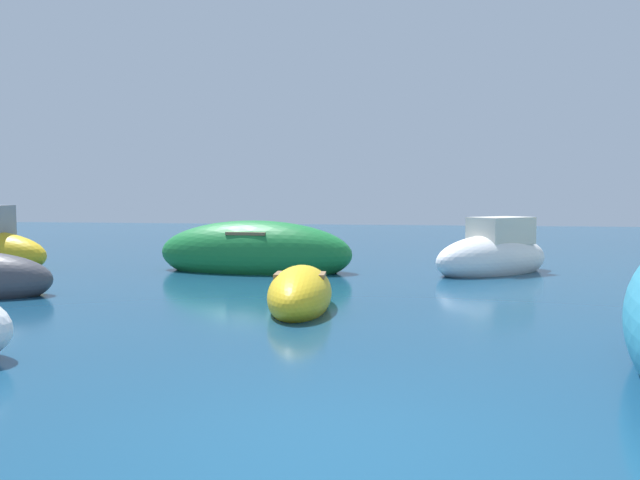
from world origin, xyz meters
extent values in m
plane|color=navy|center=(0.00, 0.00, 0.00)|extent=(80.00, 80.00, 0.00)
ellipsoid|color=gold|center=(-1.61, 6.32, 0.28)|extent=(1.43, 3.10, 1.01)
cube|color=brown|center=(-1.61, 6.32, 0.62)|extent=(0.96, 0.69, 0.08)
ellipsoid|color=#197233|center=(-4.02, 11.84, 0.49)|extent=(5.46, 2.24, 1.78)
cube|color=brown|center=(-4.02, 11.84, 1.06)|extent=(1.15, 1.63, 0.08)
ellipsoid|color=white|center=(2.30, 12.52, 0.36)|extent=(3.80, 3.68, 1.32)
cube|color=beige|center=(2.52, 12.73, 1.12)|extent=(1.87, 1.84, 0.72)
camera|label=1|loc=(0.72, -4.95, 2.06)|focal=36.15mm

